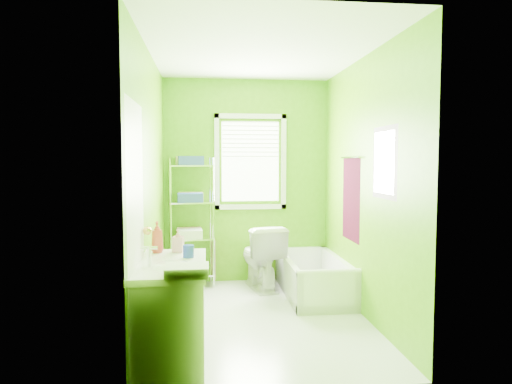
{
  "coord_description": "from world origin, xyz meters",
  "views": [
    {
      "loc": [
        -0.53,
        -4.4,
        1.57
      ],
      "look_at": [
        -0.01,
        0.25,
        1.24
      ],
      "focal_mm": 32.0,
      "sensor_mm": 36.0,
      "label": 1
    }
  ],
  "objects": [
    {
      "name": "room_envelope",
      "position": [
        0.0,
        0.0,
        1.55
      ],
      "size": [
        2.14,
        2.94,
        2.62
      ],
      "color": "#4D9207",
      "rests_on": "ground"
    },
    {
      "name": "door",
      "position": [
        -1.04,
        -1.0,
        1.0
      ],
      "size": [
        0.09,
        0.8,
        2.0
      ],
      "color": "white",
      "rests_on": "ground"
    },
    {
      "name": "vanity",
      "position": [
        -0.8,
        -0.88,
        0.42
      ],
      "size": [
        0.56,
        1.09,
        1.05
      ],
      "color": "silver",
      "rests_on": "ground"
    },
    {
      "name": "ground",
      "position": [
        0.0,
        0.0,
        0.0
      ],
      "size": [
        2.9,
        2.9,
        0.0
      ],
      "primitive_type": "plane",
      "color": "silver",
      "rests_on": "ground"
    },
    {
      "name": "bathtub",
      "position": [
        0.72,
        0.7,
        0.15
      ],
      "size": [
        0.67,
        1.43,
        0.46
      ],
      "color": "white",
      "rests_on": "ground"
    },
    {
      "name": "window",
      "position": [
        0.05,
        1.42,
        1.61
      ],
      "size": [
        0.92,
        0.05,
        1.22
      ],
      "color": "white",
      "rests_on": "ground"
    },
    {
      "name": "toilet",
      "position": [
        0.14,
        1.06,
        0.4
      ],
      "size": [
        0.58,
        0.85,
        0.79
      ],
      "primitive_type": "imported",
      "rotation": [
        0.0,
        0.0,
        3.33
      ],
      "color": "white",
      "rests_on": "ground"
    },
    {
      "name": "right_wall_decor",
      "position": [
        1.04,
        -0.02,
        1.32
      ],
      "size": [
        0.04,
        1.48,
        1.17
      ],
      "color": "#3D071A",
      "rests_on": "ground"
    },
    {
      "name": "wire_shelf_unit",
      "position": [
        -0.7,
        1.28,
        0.99
      ],
      "size": [
        0.57,
        0.46,
        1.62
      ],
      "color": "silver",
      "rests_on": "ground"
    }
  ]
}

